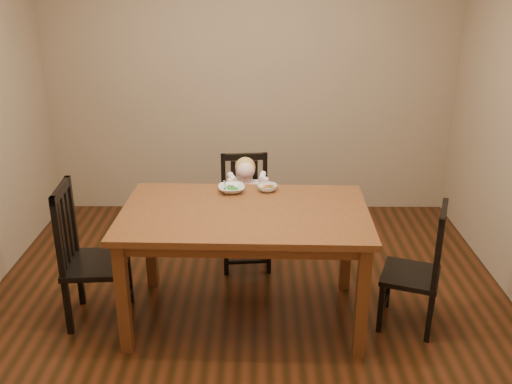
{
  "coord_description": "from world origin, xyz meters",
  "views": [
    {
      "loc": [
        0.08,
        -3.56,
        2.35
      ],
      "look_at": [
        0.06,
        0.25,
        0.85
      ],
      "focal_mm": 40.0,
      "sensor_mm": 36.0,
      "label": 1
    }
  ],
  "objects_px": {
    "dining_table": "(245,224)",
    "toddler": "(246,202)",
    "bowl_veg": "(267,188)",
    "chair_left": "(88,257)",
    "bowl_peas": "(231,189)",
    "chair_right": "(418,270)",
    "chair_child": "(245,214)"
  },
  "relations": [
    {
      "from": "dining_table",
      "to": "toddler",
      "type": "height_order",
      "value": "dining_table"
    },
    {
      "from": "toddler",
      "to": "bowl_veg",
      "type": "relative_size",
      "value": 3.34
    },
    {
      "from": "chair_left",
      "to": "toddler",
      "type": "height_order",
      "value": "chair_left"
    },
    {
      "from": "bowl_peas",
      "to": "toddler",
      "type": "bearing_deg",
      "value": 78.09
    },
    {
      "from": "toddler",
      "to": "bowl_peas",
      "type": "relative_size",
      "value": 2.61
    },
    {
      "from": "chair_left",
      "to": "bowl_peas",
      "type": "bearing_deg",
      "value": 106.01
    },
    {
      "from": "bowl_peas",
      "to": "chair_right",
      "type": "bearing_deg",
      "value": -18.8
    },
    {
      "from": "bowl_veg",
      "to": "toddler",
      "type": "bearing_deg",
      "value": 112.05
    },
    {
      "from": "dining_table",
      "to": "bowl_veg",
      "type": "relative_size",
      "value": 11.46
    },
    {
      "from": "dining_table",
      "to": "bowl_peas",
      "type": "distance_m",
      "value": 0.38
    },
    {
      "from": "chair_right",
      "to": "toddler",
      "type": "relative_size",
      "value": 1.84
    },
    {
      "from": "toddler",
      "to": "dining_table",
      "type": "bearing_deg",
      "value": 85.6
    },
    {
      "from": "dining_table",
      "to": "bowl_peas",
      "type": "xyz_separation_m",
      "value": [
        -0.1,
        0.34,
        0.12
      ]
    },
    {
      "from": "chair_right",
      "to": "bowl_veg",
      "type": "xyz_separation_m",
      "value": [
        -1.03,
        0.46,
        0.42
      ]
    },
    {
      "from": "chair_child",
      "to": "bowl_peas",
      "type": "relative_size",
      "value": 4.93
    },
    {
      "from": "bowl_veg",
      "to": "dining_table",
      "type": "bearing_deg",
      "value": -113.12
    },
    {
      "from": "bowl_veg",
      "to": "chair_child",
      "type": "bearing_deg",
      "value": 110.46
    },
    {
      "from": "dining_table",
      "to": "chair_child",
      "type": "relative_size",
      "value": 1.81
    },
    {
      "from": "bowl_veg",
      "to": "chair_right",
      "type": "bearing_deg",
      "value": -24.25
    },
    {
      "from": "chair_left",
      "to": "bowl_veg",
      "type": "bearing_deg",
      "value": 103.1
    },
    {
      "from": "dining_table",
      "to": "chair_child",
      "type": "height_order",
      "value": "chair_child"
    },
    {
      "from": "chair_right",
      "to": "bowl_veg",
      "type": "height_order",
      "value": "chair_right"
    },
    {
      "from": "chair_left",
      "to": "chair_right",
      "type": "distance_m",
      "value": 2.27
    },
    {
      "from": "chair_right",
      "to": "bowl_veg",
      "type": "bearing_deg",
      "value": 86.22
    },
    {
      "from": "chair_left",
      "to": "bowl_veg",
      "type": "relative_size",
      "value": 6.87
    },
    {
      "from": "chair_left",
      "to": "dining_table",
      "type": "bearing_deg",
      "value": 86.85
    },
    {
      "from": "chair_right",
      "to": "toddler",
      "type": "height_order",
      "value": "chair_right"
    },
    {
      "from": "toddler",
      "to": "bowl_peas",
      "type": "xyz_separation_m",
      "value": [
        -0.09,
        -0.44,
        0.28
      ]
    },
    {
      "from": "chair_right",
      "to": "bowl_peas",
      "type": "bearing_deg",
      "value": 91.67
    },
    {
      "from": "dining_table",
      "to": "chair_right",
      "type": "relative_size",
      "value": 1.86
    },
    {
      "from": "chair_left",
      "to": "bowl_peas",
      "type": "xyz_separation_m",
      "value": [
        0.98,
        0.36,
        0.37
      ]
    },
    {
      "from": "dining_table",
      "to": "chair_left",
      "type": "height_order",
      "value": "chair_left"
    }
  ]
}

